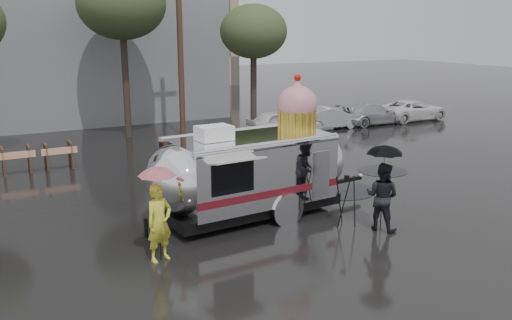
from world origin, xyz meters
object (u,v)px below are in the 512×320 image
person_left (159,223)px  person_right (382,197)px  tripod (346,196)px  airstream_trailer (253,167)px

person_left → person_right: 5.91m
person_left → tripod: size_ratio=1.28×
airstream_trailer → person_left: (-3.35, -1.78, -0.51)m
person_right → tripod: (-0.66, 0.68, -0.09)m
airstream_trailer → person_left: airstream_trailer is taller
person_left → person_right: bearing=-26.7°
person_right → tripod: person_right is taller
person_left → tripod: person_left is taller
person_left → tripod: (5.18, -0.17, -0.08)m
person_left → tripod: bearing=-20.3°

